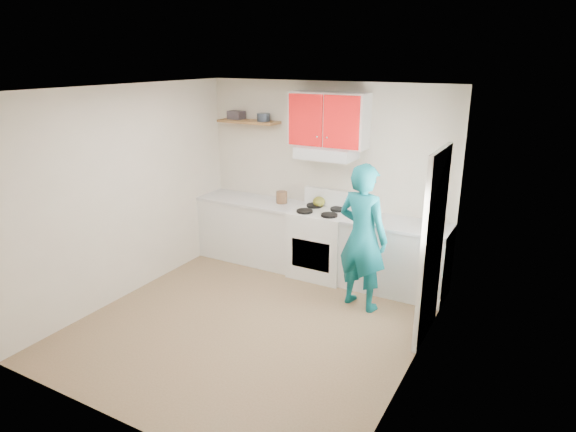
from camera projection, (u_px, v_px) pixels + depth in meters
The scene contains 21 objects.
floor at pixel (253, 322), 5.69m from camera, with size 3.80×3.80×0.00m, color brown.
ceiling at pixel (248, 89), 4.89m from camera, with size 3.60×3.80×0.04m, color white.
back_wall at pixel (326, 178), 6.88m from camera, with size 3.60×0.04×2.60m, color beige.
front_wall at pixel (112, 282), 3.71m from camera, with size 3.60×0.04×2.60m, color beige.
left_wall at pixel (128, 193), 6.12m from camera, with size 0.04×3.80×2.60m, color beige.
right_wall at pixel (419, 244), 4.47m from camera, with size 0.04×3.80×2.60m, color beige.
door at pixel (432, 247), 5.14m from camera, with size 0.05×0.85×2.05m, color white.
door_glass at pixel (433, 207), 5.03m from camera, with size 0.01×0.55×0.95m, color white.
counter_left at pixel (252, 230), 7.36m from camera, with size 1.52×0.60×0.90m, color silver.
counter_right at pixel (395, 257), 6.36m from camera, with size 1.32×0.60×0.90m, color silver.
stove at pixel (321, 243), 6.82m from camera, with size 0.76×0.65×0.92m, color white.
range_hood at pixel (326, 153), 6.53m from camera, with size 0.76×0.44×0.15m, color silver.
upper_cabinets at pixel (329, 120), 6.44m from camera, with size 1.02×0.33×0.70m, color red.
shelf at pixel (249, 122), 7.06m from camera, with size 0.90×0.30×0.04m, color brown.
books at pixel (236, 115), 7.17m from camera, with size 0.23×0.16×0.12m, color #383138.
tin at pixel (263, 117), 6.92m from camera, with size 0.18×0.18×0.11m, color #333D4C.
kettle at pixel (319, 202), 6.85m from camera, with size 0.17×0.17×0.15m, color olive.
crock at pixel (282, 198), 7.03m from camera, with size 0.16×0.16×0.19m, color brown.
cutting_board at pixel (384, 223), 6.24m from camera, with size 0.30×0.22×0.02m, color olive.
silicone_mat at pixel (433, 232), 5.95m from camera, with size 0.29×0.24×0.01m, color red.
person at pixel (363, 237), 5.82m from camera, with size 0.65×0.42×1.77m, color #0B5D67.
Camera 1 is at (2.78, -4.22, 2.91)m, focal length 31.02 mm.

